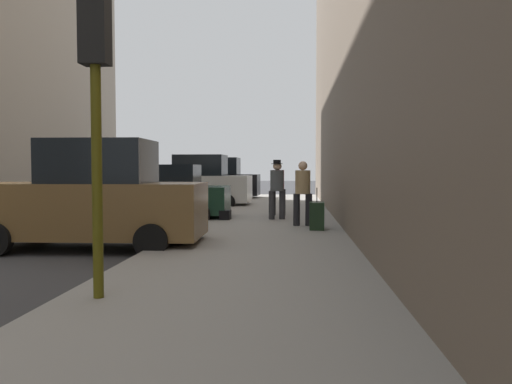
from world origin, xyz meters
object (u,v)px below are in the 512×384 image
parked_black_suv (216,181)px  parked_white_van (197,184)px  parked_bronze_suv (93,199)px  pedestrian_in_tan_coat (303,190)px  pedestrian_with_beanie (277,186)px  pedestrian_in_red_jacket (278,186)px  rolling_suitcase (317,216)px  fire_hydrant (223,204)px  duffel_bag (225,215)px  traffic_light (96,73)px  parked_dark_green_sedan (163,195)px

parked_black_suv → parked_white_van: bearing=-90.0°
parked_bronze_suv → pedestrian_in_tan_coat: (4.35, 3.33, 0.07)m
parked_white_van → pedestrian_with_beanie: parked_white_van is taller
pedestrian_in_red_jacket → pedestrian_with_beanie: 1.30m
rolling_suitcase → parked_bronze_suv: bearing=-151.6°
fire_hydrant → rolling_suitcase: 4.71m
fire_hydrant → pedestrian_with_beanie: pedestrian_with_beanie is taller
pedestrian_in_red_jacket → fire_hydrant: bearing=-179.8°
fire_hydrant → pedestrian_in_tan_coat: bearing=-49.0°
pedestrian_with_beanie → duffel_bag: size_ratio=4.04×
traffic_light → pedestrian_in_tan_coat: (2.50, 7.63, -1.65)m
pedestrian_with_beanie → duffel_bag: 1.77m
parked_white_van → parked_black_suv: same height
parked_white_van → traffic_light: 15.49m
parked_bronze_suv → traffic_light: bearing=-66.7°
parked_dark_green_sedan → pedestrian_in_tan_coat: 4.84m
pedestrian_in_tan_coat → pedestrian_in_red_jacket: 3.03m
pedestrian_in_tan_coat → pedestrian_with_beanie: 1.80m
parked_white_van → duffel_bag: 6.57m
pedestrian_in_red_jacket → pedestrian_in_tan_coat: bearing=-75.5°
parked_white_van → traffic_light: bearing=-83.1°
parked_dark_green_sedan → fire_hydrant: size_ratio=6.03×
parked_dark_green_sedan → pedestrian_in_red_jacket: size_ratio=2.48×
parked_black_suv → pedestrian_in_red_jacket: size_ratio=2.72×
pedestrian_with_beanie → rolling_suitcase: bearing=-66.1°
parked_black_suv → rolling_suitcase: (4.69, -13.65, -0.54)m
fire_hydrant → duffel_bag: (0.27, -1.47, -0.21)m
parked_black_suv → pedestrian_in_tan_coat: parked_black_suv is taller
traffic_light → pedestrian_in_tan_coat: traffic_light is taller
parked_black_suv → pedestrian_in_red_jacket: (3.59, -9.92, 0.07)m
pedestrian_in_tan_coat → duffel_bag: bearing=147.5°
traffic_light → pedestrian_in_red_jacket: bearing=80.7°
fire_hydrant → pedestrian_in_tan_coat: 3.93m
pedestrian_in_tan_coat → fire_hydrant: bearing=131.0°
parked_white_van → fire_hydrant: parked_white_van is taller
pedestrian_in_red_jacket → duffel_bag: size_ratio=3.89×
traffic_light → duffel_bag: traffic_light is taller
parked_dark_green_sedan → rolling_suitcase: parked_dark_green_sedan is taller
parked_bronze_suv → rolling_suitcase: 5.36m
pedestrian_with_beanie → fire_hydrant: bearing=144.5°
fire_hydrant → duffel_bag: bearing=-79.8°
pedestrian_in_tan_coat → pedestrian_with_beanie: (-0.74, 1.64, 0.03)m
parked_bronze_suv → traffic_light: traffic_light is taller
parked_white_van → pedestrian_in_red_jacket: 5.93m
parked_bronze_suv → traffic_light: size_ratio=1.29×
fire_hydrant → duffel_bag: fire_hydrant is taller
parked_bronze_suv → pedestrian_in_tan_coat: size_ratio=2.72×
parked_white_van → pedestrian_with_beanie: 7.01m
pedestrian_in_red_jacket → duffel_bag: (-1.52, -1.48, -0.81)m
parked_bronze_suv → pedestrian_with_beanie: parked_bronze_suv is taller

